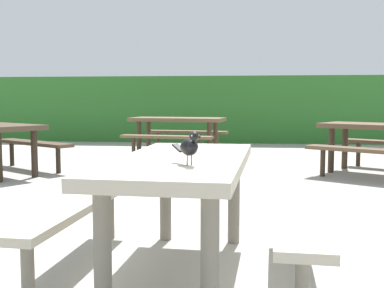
% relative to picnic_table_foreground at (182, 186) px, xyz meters
% --- Properties ---
extents(ground_plane, '(60.00, 60.00, 0.00)m').
position_rel_picnic_table_foreground_xyz_m(ground_plane, '(0.18, -0.06, -0.56)').
color(ground_plane, '#A3A099').
extents(hedge_wall, '(28.00, 1.21, 1.68)m').
position_rel_picnic_table_foreground_xyz_m(hedge_wall, '(0.18, 9.73, 0.28)').
color(hedge_wall, '#2D6B28').
rests_on(hedge_wall, ground).
extents(picnic_table_foreground, '(1.77, 1.84, 0.74)m').
position_rel_picnic_table_foreground_xyz_m(picnic_table_foreground, '(0.00, 0.00, 0.00)').
color(picnic_table_foreground, '#B2A893').
rests_on(picnic_table_foreground, ground).
extents(bird_grackle, '(0.19, 0.25, 0.18)m').
position_rel_picnic_table_foreground_xyz_m(bird_grackle, '(0.09, -0.38, 0.29)').
color(bird_grackle, black).
rests_on(bird_grackle, picnic_table_foreground).
extents(picnic_table_mid_left, '(1.94, 1.91, 0.74)m').
position_rel_picnic_table_foreground_xyz_m(picnic_table_mid_left, '(-0.97, 6.37, 0.00)').
color(picnic_table_mid_left, brown).
rests_on(picnic_table_mid_left, ground).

